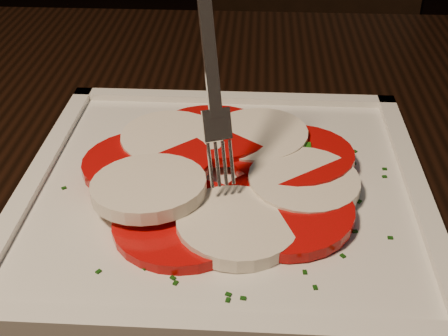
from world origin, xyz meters
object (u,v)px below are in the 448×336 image
Objects in this scene: chair at (288,80)px; fork at (207,54)px; plate at (224,193)px; table at (160,255)px.

chair is 0.79m from fork.
fork reaches higher than chair.
plate is (-0.11, -0.70, 0.22)m from chair.
plate is at bearing -76.17° from chair.
chair is 5.58× the size of fork.
chair is 3.10× the size of plate.
table is 0.23m from fork.
chair reaches higher than table.
table is at bearing -81.89° from chair.
plate reaches higher than table.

